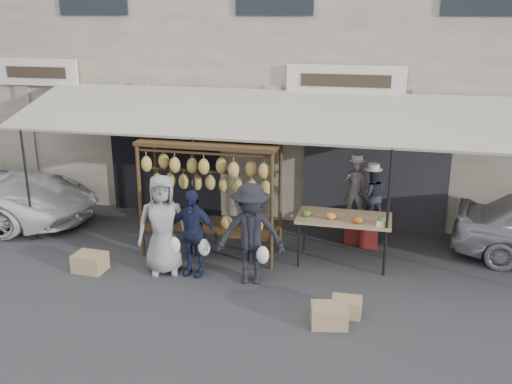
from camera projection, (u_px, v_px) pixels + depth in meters
ground_plane at (230, 289)px, 9.62m from camera, size 90.00×90.00×0.00m
shophouse at (298, 45)px, 14.54m from camera, size 24.00×6.15×7.30m
awning at (261, 115)px, 10.95m from camera, size 10.00×2.35×2.92m
banana_rack at (209, 177)px, 10.51m from camera, size 2.60×0.90×2.24m
produce_table at (344, 219)px, 10.37m from camera, size 1.70×0.90×1.04m
vendor_left at (355, 190)px, 11.26m from camera, size 0.49×0.34×1.29m
vendor_right at (372, 196)px, 11.09m from camera, size 0.65×0.57×1.13m
customer_left at (163, 225)px, 10.01m from camera, size 1.02×0.84×1.80m
customer_mid at (193, 233)px, 9.96m from camera, size 0.95×0.48×1.56m
customer_right at (251, 234)px, 9.62m from camera, size 1.25×0.86×1.78m
stool_left at (353, 231)px, 11.52m from camera, size 0.41×0.41×0.46m
stool_right at (369, 234)px, 11.34m from camera, size 0.40×0.40×0.48m
crate_near_a at (329, 315)px, 8.48m from camera, size 0.60×0.50×0.32m
crate_near_b at (346, 307)px, 8.78m from camera, size 0.46×0.35×0.28m
crate_far at (90, 262)px, 10.26m from camera, size 0.57×0.44×0.33m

